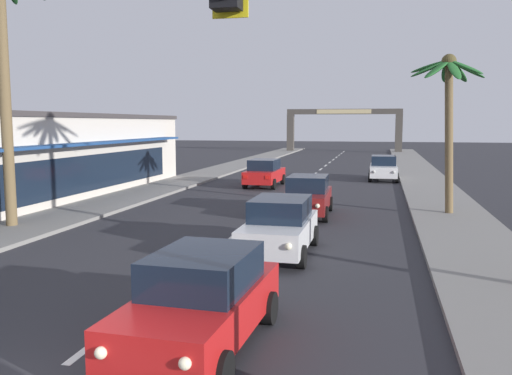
{
  "coord_description": "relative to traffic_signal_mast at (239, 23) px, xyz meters",
  "views": [
    {
      "loc": [
        4.87,
        -5.78,
        3.89
      ],
      "look_at": [
        1.7,
        8.0,
        2.2
      ],
      "focal_mm": 38.02,
      "sensor_mm": 36.0,
      "label": 1
    }
  ],
  "objects": [
    {
      "name": "palm_right_third",
      "position": [
        4.22,
        17.76,
        -0.02
      ],
      "size": [
        3.08,
        2.94,
        6.69
      ],
      "color": "brown",
      "rests_on": "ground"
    },
    {
      "name": "sidewalk_left",
      "position": [
        -11.1,
        19.79,
        -4.92
      ],
      "size": [
        3.2,
        110.0,
        0.14
      ],
      "primitive_type": "cube",
      "color": "gray",
      "rests_on": "ground"
    },
    {
      "name": "town_gateway_arch",
      "position": [
        -3.3,
        67.29,
        -1.18
      ],
      "size": [
        15.19,
        0.9,
        5.74
      ],
      "color": "#423D38",
      "rests_on": "ground"
    },
    {
      "name": "sidewalk_right",
      "position": [
        4.5,
        19.79,
        -4.92
      ],
      "size": [
        3.2,
        110.0,
        0.14
      ],
      "primitive_type": "cube",
      "color": "gray",
      "rests_on": "ground"
    },
    {
      "name": "sedan_oncoming_far",
      "position": [
        -5.33,
        26.36,
        -4.14
      ],
      "size": [
        2.01,
        4.47,
        1.68
      ],
      "color": "red",
      "rests_on": "ground"
    },
    {
      "name": "storefront_strip_left",
      "position": [
        -15.45,
        17.54,
        -2.79
      ],
      "size": [
        6.78,
        25.52,
        4.38
      ],
      "color": "beige",
      "rests_on": "ground"
    },
    {
      "name": "traffic_signal_mast",
      "position": [
        0.0,
        0.0,
        0.0
      ],
      "size": [
        10.77,
        0.41,
        7.03
      ],
      "color": "#2D2D33",
      "rests_on": "ground"
    },
    {
      "name": "sedan_third_in_queue",
      "position": [
        -1.28,
        9.57,
        -4.14
      ],
      "size": [
        1.95,
        4.45,
        1.68
      ],
      "color": "silver",
      "rests_on": "ground"
    },
    {
      "name": "palm_left_second",
      "position": [
        -11.62,
        11.18,
        2.0
      ],
      "size": [
        4.31,
        4.22,
        9.98
      ],
      "color": "brown",
      "rests_on": "ground"
    },
    {
      "name": "lane_markings",
      "position": [
        -2.86,
        19.97,
        -4.99
      ],
      "size": [
        4.28,
        88.74,
        0.01
      ],
      "color": "silver",
      "rests_on": "ground"
    },
    {
      "name": "sedan_parked_nearest_kerb",
      "position": [
        1.8,
        31.78,
        -4.14
      ],
      "size": [
        1.97,
        4.46,
        1.68
      ],
      "color": "silver",
      "rests_on": "ground"
    },
    {
      "name": "sedan_lead_at_stop_bar",
      "position": [
        -1.38,
        2.63,
        -4.14
      ],
      "size": [
        2.09,
        4.51,
        1.68
      ],
      "color": "red",
      "rests_on": "ground"
    },
    {
      "name": "sedan_fifth_in_queue",
      "position": [
        -1.38,
        16.51,
        -4.14
      ],
      "size": [
        2.03,
        4.48,
        1.68
      ],
      "color": "maroon",
      "rests_on": "ground"
    }
  ]
}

